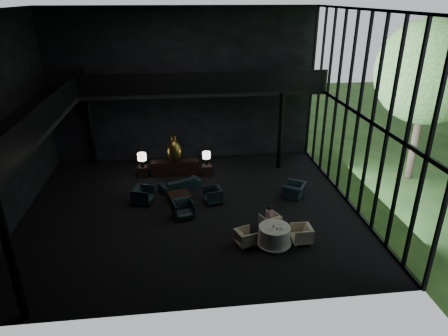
{
  "coord_description": "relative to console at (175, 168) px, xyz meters",
  "views": [
    {
      "loc": [
        -0.39,
        -15.07,
        8.48
      ],
      "look_at": [
        1.46,
        0.5,
        1.63
      ],
      "focal_mm": 32.0,
      "sensor_mm": 36.0,
      "label": 1
    }
  ],
  "objects": [
    {
      "name": "side_table_left",
      "position": [
        -1.6,
        0.01,
        -0.11
      ],
      "size": [
        0.49,
        0.49,
        0.54
      ],
      "primitive_type": "cube",
      "color": "black",
      "rests_on": "floor"
    },
    {
      "name": "table_lamp_left",
      "position": [
        -1.6,
        -0.1,
        0.68
      ],
      "size": [
        0.44,
        0.44,
        0.74
      ],
      "color": "black",
      "rests_on": "side_table_left"
    },
    {
      "name": "cream_pot",
      "position": [
        3.61,
        -6.85,
        0.4
      ],
      "size": [
        0.08,
        0.08,
        0.07
      ],
      "primitive_type": "cylinder",
      "rotation": [
        0.0,
        0.0,
        0.26
      ],
      "color": "#99999E",
      "rests_on": "dining_table"
    },
    {
      "name": "lounge_armchair_east",
      "position": [
        1.64,
        -3.18,
        0.0
      ],
      "size": [
        0.83,
        0.87,
        0.77
      ],
      "primitive_type": "imported",
      "rotation": [
        0.0,
        0.0,
        -1.38
      ],
      "color": "black",
      "rests_on": "floor"
    },
    {
      "name": "railing_back",
      "position": [
        1.67,
        0.33,
        4.22
      ],
      "size": [
        12.0,
        0.06,
        1.0
      ],
      "primitive_type": "cube",
      "color": "black",
      "rests_on": "mezzanine_back"
    },
    {
      "name": "cereal_bowl",
      "position": [
        3.54,
        -6.65,
        0.4
      ],
      "size": [
        0.15,
        0.15,
        0.07
      ],
      "primitive_type": "ellipsoid",
      "color": "white",
      "rests_on": "dining_table"
    },
    {
      "name": "curtain_wall",
      "position": [
        7.62,
        -3.67,
        3.62
      ],
      "size": [
        0.2,
        12.0,
        8.0
      ],
      "primitive_type": null,
      "color": "black",
      "rests_on": "ground"
    },
    {
      "name": "wall_front",
      "position": [
        0.67,
        -9.67,
        3.62
      ],
      "size": [
        14.0,
        0.04,
        8.0
      ],
      "primitive_type": "cube",
      "color": "black",
      "rests_on": "ground"
    },
    {
      "name": "plate_a",
      "position": [
        3.38,
        -6.76,
        0.37
      ],
      "size": [
        0.29,
        0.29,
        0.01
      ],
      "primitive_type": "cylinder",
      "rotation": [
        0.0,
        0.0,
        0.26
      ],
      "color": "white",
      "rests_on": "dining_table"
    },
    {
      "name": "column_nw",
      "position": [
        -4.33,
        2.03,
        1.62
      ],
      "size": [
        0.24,
        0.24,
        4.0
      ],
      "primitive_type": "cylinder",
      "color": "black",
      "rests_on": "floor"
    },
    {
      "name": "railing_left",
      "position": [
        -4.33,
        -3.67,
        4.22
      ],
      "size": [
        0.06,
        12.0,
        1.0
      ],
      "primitive_type": "cube",
      "color": "black",
      "rests_on": "mezzanine_left"
    },
    {
      "name": "saucer",
      "position": [
        3.8,
        -6.82,
        0.37
      ],
      "size": [
        0.2,
        0.2,
        0.01
      ],
      "primitive_type": "cylinder",
      "rotation": [
        0.0,
        0.0,
        0.36
      ],
      "color": "white",
      "rests_on": "dining_table"
    },
    {
      "name": "column_ne",
      "position": [
        5.47,
        0.33,
        1.62
      ],
      "size": [
        0.24,
        0.24,
        4.0
      ],
      "primitive_type": "cylinder",
      "color": "black",
      "rests_on": "floor"
    },
    {
      "name": "bronze_urn",
      "position": [
        -0.0,
        -0.09,
        0.97
      ],
      "size": [
        0.74,
        0.74,
        1.38
      ],
      "color": "olive",
      "rests_on": "console"
    },
    {
      "name": "wall_back",
      "position": [
        0.67,
        2.33,
        3.62
      ],
      "size": [
        14.0,
        0.04,
        8.0
      ],
      "primitive_type": "cube",
      "color": "black",
      "rests_on": "ground"
    },
    {
      "name": "dining_table",
      "position": [
        3.56,
        -6.68,
        -0.06
      ],
      "size": [
        1.3,
        1.3,
        0.75
      ],
      "color": "white",
      "rests_on": "floor"
    },
    {
      "name": "table_lamp_right",
      "position": [
        1.6,
        -0.09,
        0.62
      ],
      "size": [
        0.4,
        0.4,
        0.68
      ],
      "color": "black",
      "rests_on": "side_table_right"
    },
    {
      "name": "window_armchair",
      "position": [
        5.34,
        -3.07,
        0.02
      ],
      "size": [
        1.0,
        1.11,
        0.81
      ],
      "primitive_type": "imported",
      "rotation": [
        0.0,
        0.0,
        -2.13
      ],
      "color": "black",
      "rests_on": "floor"
    },
    {
      "name": "floor",
      "position": [
        0.67,
        -3.67,
        -0.38
      ],
      "size": [
        14.0,
        12.0,
        0.02
      ],
      "primitive_type": "cube",
      "color": "black",
      "rests_on": "ground"
    },
    {
      "name": "lounge_armchair_south",
      "position": [
        0.3,
        -4.3,
        0.05
      ],
      "size": [
        1.02,
        0.98,
        0.87
      ],
      "primitive_type": "imported",
      "rotation": [
        0.0,
        0.0,
        0.25
      ],
      "color": "black",
      "rests_on": "floor"
    },
    {
      "name": "dining_chair_west",
      "position": [
        2.53,
        -6.57,
        -0.08
      ],
      "size": [
        0.72,
        0.74,
        0.61
      ],
      "primitive_type": "imported",
      "rotation": [
        0.0,
        0.0,
        1.91
      ],
      "color": "#B3A98C",
      "rests_on": "floor"
    },
    {
      "name": "dining_chair_east",
      "position": [
        4.6,
        -6.63,
        -0.04
      ],
      "size": [
        0.64,
        0.68,
        0.69
      ],
      "primitive_type": "imported",
      "rotation": [
        0.0,
        0.0,
        -1.56
      ],
      "color": "#A6A293",
      "rests_on": "floor"
    },
    {
      "name": "lounge_armchair_west",
      "position": [
        -1.42,
        -2.87,
        0.06
      ],
      "size": [
        1.02,
        1.06,
        0.89
      ],
      "primitive_type": "imported",
      "rotation": [
        0.0,
        0.0,
        1.28
      ],
      "color": "black",
      "rests_on": "floor"
    },
    {
      "name": "mezzanine_left",
      "position": [
        -5.33,
        -3.67,
        3.62
      ],
      "size": [
        2.0,
        12.0,
        0.25
      ],
      "primitive_type": "cube",
      "color": "black",
      "rests_on": "wall_left"
    },
    {
      "name": "tree_near",
      "position": [
        11.67,
        -1.67,
        4.85
      ],
      "size": [
        4.8,
        4.8,
        7.65
      ],
      "color": "#382D23",
      "rests_on": "garden_ground"
    },
    {
      "name": "ceiling",
      "position": [
        0.67,
        -3.67,
        7.62
      ],
      "size": [
        14.0,
        12.0,
        0.02
      ],
      "primitive_type": "cube",
      "color": "black",
      "rests_on": "ground"
    },
    {
      "name": "coffee_table",
      "position": [
        0.16,
        -2.98,
        -0.18
      ],
      "size": [
        1.13,
        1.13,
        0.41
      ],
      "primitive_type": "cube",
      "rotation": [
        0.0,
        0.0,
        0.28
      ],
      "color": "black",
      "rests_on": "floor"
    },
    {
      "name": "mezzanine_back",
      "position": [
        1.67,
        1.33,
        3.62
      ],
      "size": [
        12.0,
        2.0,
        0.25
      ],
      "primitive_type": "cube",
      "color": "black",
      "rests_on": "wall_back"
    },
    {
      "name": "coffee_cup",
      "position": [
        3.74,
        -6.81,
        0.41
      ],
      "size": [
        0.1,
        0.1,
        0.06
      ],
      "primitive_type": "cylinder",
      "rotation": [
        0.0,
        0.0,
        -0.32
      ],
      "color": "white",
      "rests_on": "saucer"
    },
    {
      "name": "plate_b",
      "position": [
        3.8,
        -6.47,
        0.37
      ],
      "size": [
        0.22,
        0.22,
        0.01
      ],
      "primitive_type": "cylinder",
      "rotation": [
        0.0,
        0.0,
        -0.01
      ],
      "color": "white",
      "rests_on": "dining_table"
    },
    {
      "name": "column_sw",
      "position": [
        -4.33,
        -9.37,
        1.62
      ],
      "size": [
        0.24,
        0.24,
        4.0
      ],
      "primitive_type": "cylinder",
      "color": "black",
      "rests_on": "floor"
    },
    {
      "name": "side_table_right",
      "position": [
        1.6,
        -0.2,
        -0.12
      ],
      "size": [
        0.47,
        0.47,
        0.52
      ],
      "primitive_type": "cube",
      "color": "black",
      "rests_on": "floor"
    },
    {
      "name": "child",
      "position": [
        3.59,
        -5.69,
        0.37
      ],
      "size": [
        0.29,
        0.29,
        0.62
      ],
      "rotation": [
        0.0,
        0.0,
        3.14
      ],
      "color": "pink",
      "rests_on": "dining_chair_north"
    },
    {
      "name": "console",
      "position": [
        0.0,
        0.0,
        0.0
      ],
      "size": [
        2.42,
        0.55,
        0.77
      ],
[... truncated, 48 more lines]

